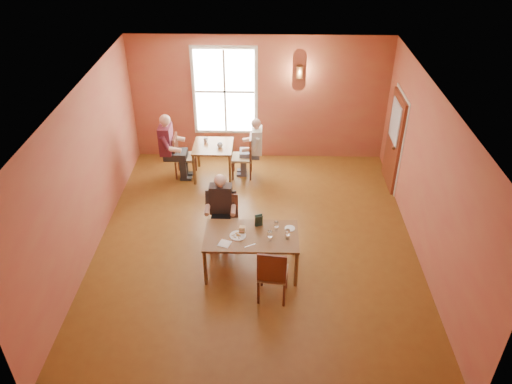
{
  "coord_description": "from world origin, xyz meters",
  "views": [
    {
      "loc": [
        0.19,
        -7.46,
        6.03
      ],
      "look_at": [
        0.0,
        0.2,
        1.05
      ],
      "focal_mm": 35.0,
      "sensor_mm": 36.0,
      "label": 1
    }
  ],
  "objects_px": {
    "diner_main": "(225,217)",
    "diner_white": "(243,150)",
    "chair_diner_main": "(225,223)",
    "chair_diner_white": "(242,156)",
    "main_table": "(251,252)",
    "chair_empty": "(273,272)",
    "chair_diner_maroon": "(185,156)",
    "diner_maroon": "(183,146)",
    "second_table": "(214,161)"
  },
  "relations": [
    {
      "from": "chair_diner_main",
      "to": "chair_empty",
      "type": "xyz_separation_m",
      "value": [
        0.87,
        -1.31,
        0.01
      ]
    },
    {
      "from": "main_table",
      "to": "diner_main",
      "type": "relative_size",
      "value": 1.2
    },
    {
      "from": "chair_diner_white",
      "to": "chair_diner_maroon",
      "type": "bearing_deg",
      "value": 90.0
    },
    {
      "from": "chair_diner_white",
      "to": "diner_white",
      "type": "bearing_deg",
      "value": -90.0
    },
    {
      "from": "diner_main",
      "to": "chair_diner_maroon",
      "type": "bearing_deg",
      "value": -66.74
    },
    {
      "from": "second_table",
      "to": "diner_white",
      "type": "distance_m",
      "value": 0.74
    },
    {
      "from": "diner_main",
      "to": "second_table",
      "type": "xyz_separation_m",
      "value": [
        -0.47,
        2.61,
        -0.29
      ]
    },
    {
      "from": "chair_empty",
      "to": "diner_maroon",
      "type": "height_order",
      "value": "diner_maroon"
    },
    {
      "from": "main_table",
      "to": "diner_white",
      "type": "distance_m",
      "value": 3.25
    },
    {
      "from": "chair_diner_white",
      "to": "diner_maroon",
      "type": "xyz_separation_m",
      "value": [
        -1.33,
        0.0,
        0.25
      ]
    },
    {
      "from": "diner_white",
      "to": "chair_diner_white",
      "type": "bearing_deg",
      "value": 90.0
    },
    {
      "from": "chair_empty",
      "to": "diner_white",
      "type": "distance_m",
      "value": 3.95
    },
    {
      "from": "chair_empty",
      "to": "diner_white",
      "type": "height_order",
      "value": "diner_white"
    },
    {
      "from": "chair_empty",
      "to": "second_table",
      "type": "relative_size",
      "value": 1.19
    },
    {
      "from": "chair_diner_white",
      "to": "diner_main",
      "type": "bearing_deg",
      "value": 176.07
    },
    {
      "from": "diner_white",
      "to": "chair_diner_maroon",
      "type": "relative_size",
      "value": 1.34
    },
    {
      "from": "main_table",
      "to": "chair_diner_maroon",
      "type": "relative_size",
      "value": 1.6
    },
    {
      "from": "main_table",
      "to": "diner_main",
      "type": "distance_m",
      "value": 0.85
    },
    {
      "from": "chair_diner_white",
      "to": "diner_maroon",
      "type": "height_order",
      "value": "diner_maroon"
    },
    {
      "from": "diner_white",
      "to": "chair_diner_maroon",
      "type": "distance_m",
      "value": 1.34
    },
    {
      "from": "chair_diner_white",
      "to": "chair_diner_main",
      "type": "bearing_deg",
      "value": 176.03
    },
    {
      "from": "diner_main",
      "to": "diner_white",
      "type": "distance_m",
      "value": 2.62
    },
    {
      "from": "diner_white",
      "to": "second_table",
      "type": "bearing_deg",
      "value": 90.0
    },
    {
      "from": "diner_main",
      "to": "chair_empty",
      "type": "distance_m",
      "value": 1.56
    },
    {
      "from": "second_table",
      "to": "diner_maroon",
      "type": "xyz_separation_m",
      "value": [
        -0.68,
        0.0,
        0.37
      ]
    },
    {
      "from": "main_table",
      "to": "chair_diner_white",
      "type": "xyz_separation_m",
      "value": [
        -0.32,
        3.23,
        0.13
      ]
    },
    {
      "from": "diner_white",
      "to": "diner_maroon",
      "type": "height_order",
      "value": "diner_maroon"
    },
    {
      "from": "diner_main",
      "to": "second_table",
      "type": "distance_m",
      "value": 2.67
    },
    {
      "from": "diner_main",
      "to": "chair_diner_white",
      "type": "height_order",
      "value": "diner_main"
    },
    {
      "from": "diner_maroon",
      "to": "chair_empty",
      "type": "bearing_deg",
      "value": 27.51
    },
    {
      "from": "diner_main",
      "to": "diner_white",
      "type": "bearing_deg",
      "value": -94.58
    },
    {
      "from": "chair_diner_main",
      "to": "chair_diner_white",
      "type": "distance_m",
      "value": 2.58
    },
    {
      "from": "diner_main",
      "to": "diner_maroon",
      "type": "height_order",
      "value": "diner_maroon"
    },
    {
      "from": "chair_empty",
      "to": "diner_white",
      "type": "xyz_separation_m",
      "value": [
        -0.66,
        3.89,
        0.15
      ]
    },
    {
      "from": "chair_diner_main",
      "to": "chair_diner_maroon",
      "type": "relative_size",
      "value": 1.02
    },
    {
      "from": "chair_diner_white",
      "to": "chair_diner_maroon",
      "type": "distance_m",
      "value": 1.3
    },
    {
      "from": "chair_diner_main",
      "to": "chair_empty",
      "type": "height_order",
      "value": "chair_empty"
    },
    {
      "from": "main_table",
      "to": "diner_main",
      "type": "height_order",
      "value": "diner_main"
    },
    {
      "from": "diner_main",
      "to": "chair_diner_white",
      "type": "xyz_separation_m",
      "value": [
        0.18,
        2.61,
        -0.17
      ]
    },
    {
      "from": "diner_white",
      "to": "chair_empty",
      "type": "bearing_deg",
      "value": -170.3
    },
    {
      "from": "chair_diner_main",
      "to": "main_table",
      "type": "bearing_deg",
      "value": 127.57
    },
    {
      "from": "diner_main",
      "to": "diner_maroon",
      "type": "bearing_deg",
      "value": -66.19
    },
    {
      "from": "diner_main",
      "to": "diner_white",
      "type": "height_order",
      "value": "diner_white"
    },
    {
      "from": "chair_diner_main",
      "to": "chair_diner_white",
      "type": "bearing_deg",
      "value": -93.97
    },
    {
      "from": "main_table",
      "to": "second_table",
      "type": "xyz_separation_m",
      "value": [
        -0.97,
        3.23,
        0.01
      ]
    },
    {
      "from": "chair_empty",
      "to": "chair_diner_main",
      "type": "bearing_deg",
      "value": 130.55
    },
    {
      "from": "diner_white",
      "to": "chair_diner_maroon",
      "type": "height_order",
      "value": "diner_white"
    },
    {
      "from": "chair_empty",
      "to": "chair_diner_maroon",
      "type": "xyz_separation_m",
      "value": [
        -1.99,
        3.89,
        -0.02
      ]
    },
    {
      "from": "chair_diner_maroon",
      "to": "diner_white",
      "type": "bearing_deg",
      "value": 90.0
    },
    {
      "from": "chair_empty",
      "to": "chair_diner_white",
      "type": "distance_m",
      "value": 3.95
    }
  ]
}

